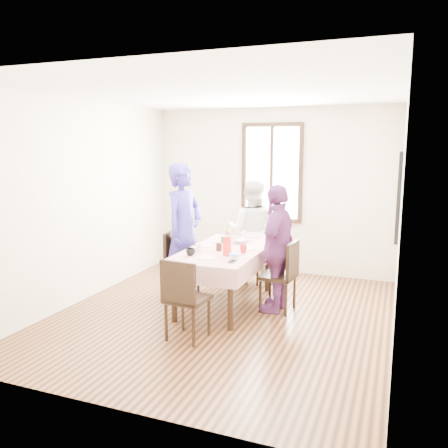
# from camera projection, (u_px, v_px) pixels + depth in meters

# --- Properties ---
(ground) EXTENTS (4.50, 4.50, 0.00)m
(ground) POSITION_uv_depth(u_px,v_px,m) (223.00, 315.00, 5.74)
(ground) COLOR black
(ground) RESTS_ON ground
(back_wall) EXTENTS (4.00, 0.00, 4.00)m
(back_wall) POSITION_uv_depth(u_px,v_px,m) (272.00, 191.00, 7.59)
(back_wall) COLOR beige
(back_wall) RESTS_ON ground
(right_wall) EXTENTS (0.00, 4.50, 4.50)m
(right_wall) POSITION_uv_depth(u_px,v_px,m) (400.00, 217.00, 4.81)
(right_wall) COLOR beige
(right_wall) RESTS_ON ground
(window_frame) EXTENTS (1.02, 0.06, 1.62)m
(window_frame) POSITION_uv_depth(u_px,v_px,m) (272.00, 173.00, 7.52)
(window_frame) COLOR black
(window_frame) RESTS_ON back_wall
(window_pane) EXTENTS (0.90, 0.02, 1.50)m
(window_pane) POSITION_uv_depth(u_px,v_px,m) (272.00, 173.00, 7.53)
(window_pane) COLOR white
(window_pane) RESTS_ON back_wall
(art_poster) EXTENTS (0.04, 0.76, 0.96)m
(art_poster) POSITION_uv_depth(u_px,v_px,m) (399.00, 195.00, 5.06)
(art_poster) COLOR red
(art_poster) RESTS_ON right_wall
(dining_table) EXTENTS (0.84, 1.67, 0.75)m
(dining_table) POSITION_uv_depth(u_px,v_px,m) (225.00, 277.00, 6.05)
(dining_table) COLOR black
(dining_table) RESTS_ON ground
(tablecloth) EXTENTS (0.96, 1.79, 0.01)m
(tablecloth) POSITION_uv_depth(u_px,v_px,m) (225.00, 249.00, 5.98)
(tablecloth) COLOR #610A12
(tablecloth) RESTS_ON dining_table
(chair_left) EXTENTS (0.47, 0.47, 0.91)m
(chair_left) POSITION_uv_depth(u_px,v_px,m) (183.00, 264.00, 6.43)
(chair_left) COLOR black
(chair_left) RESTS_ON ground
(chair_right) EXTENTS (0.46, 0.46, 0.91)m
(chair_right) POSITION_uv_depth(u_px,v_px,m) (278.00, 276.00, 5.84)
(chair_right) COLOR black
(chair_right) RESTS_ON ground
(chair_far) EXTENTS (0.46, 0.46, 0.91)m
(chair_far) POSITION_uv_depth(u_px,v_px,m) (252.00, 253.00, 7.09)
(chair_far) COLOR black
(chair_far) RESTS_ON ground
(chair_near) EXTENTS (0.46, 0.46, 0.91)m
(chair_near) POSITION_uv_depth(u_px,v_px,m) (188.00, 298.00, 4.98)
(chair_near) COLOR black
(chair_near) RESTS_ON ground
(person_left) EXTENTS (0.57, 0.75, 1.86)m
(person_left) POSITION_uv_depth(u_px,v_px,m) (184.00, 231.00, 6.34)
(person_left) COLOR #362C8B
(person_left) RESTS_ON ground
(person_far) EXTENTS (0.83, 0.68, 1.59)m
(person_far) POSITION_uv_depth(u_px,v_px,m) (252.00, 231.00, 7.02)
(person_far) COLOR white
(person_far) RESTS_ON ground
(person_right) EXTENTS (0.48, 0.98, 1.62)m
(person_right) POSITION_uv_depth(u_px,v_px,m) (277.00, 249.00, 5.78)
(person_right) COLOR #682E68
(person_right) RESTS_ON ground
(mug_black) EXTENTS (0.15, 0.15, 0.09)m
(mug_black) POSITION_uv_depth(u_px,v_px,m) (190.00, 252.00, 5.62)
(mug_black) COLOR black
(mug_black) RESTS_ON tablecloth
(mug_flag) EXTENTS (0.11, 0.11, 0.09)m
(mug_flag) POSITION_uv_depth(u_px,v_px,m) (243.00, 249.00, 5.77)
(mug_flag) COLOR red
(mug_flag) RESTS_ON tablecloth
(mug_green) EXTENTS (0.15, 0.15, 0.09)m
(mug_green) POSITION_uv_depth(u_px,v_px,m) (224.00, 240.00, 6.34)
(mug_green) COLOR #0C7226
(mug_green) RESTS_ON tablecloth
(serving_bowl) EXTENTS (0.22, 0.22, 0.05)m
(serving_bowl) POSITION_uv_depth(u_px,v_px,m) (241.00, 241.00, 6.34)
(serving_bowl) COLOR white
(serving_bowl) RESTS_ON tablecloth
(juice_carton) EXTENTS (0.08, 0.08, 0.24)m
(juice_carton) POSITION_uv_depth(u_px,v_px,m) (227.00, 246.00, 5.59)
(juice_carton) COLOR red
(juice_carton) RESTS_ON tablecloth
(butter_tub) EXTENTS (0.11, 0.11, 0.05)m
(butter_tub) POSITION_uv_depth(u_px,v_px,m) (234.00, 257.00, 5.43)
(butter_tub) COLOR white
(butter_tub) RESTS_ON tablecloth
(jam_jar) EXTENTS (0.07, 0.07, 0.10)m
(jam_jar) POSITION_uv_depth(u_px,v_px,m) (219.00, 247.00, 5.87)
(jam_jar) COLOR black
(jam_jar) RESTS_ON tablecloth
(drinking_glass) EXTENTS (0.08, 0.08, 0.11)m
(drinking_glass) POSITION_uv_depth(u_px,v_px,m) (198.00, 248.00, 5.79)
(drinking_glass) COLOR silver
(drinking_glass) RESTS_ON tablecloth
(smartphone) EXTENTS (0.07, 0.14, 0.01)m
(smartphone) POSITION_uv_depth(u_px,v_px,m) (232.00, 262.00, 5.31)
(smartphone) COLOR black
(smartphone) RESTS_ON tablecloth
(flower_vase) EXTENTS (0.07, 0.07, 0.15)m
(flower_vase) POSITION_uv_depth(u_px,v_px,m) (227.00, 242.00, 6.04)
(flower_vase) COLOR silver
(flower_vase) RESTS_ON tablecloth
(plate_left) EXTENTS (0.20, 0.20, 0.01)m
(plate_left) POSITION_uv_depth(u_px,v_px,m) (206.00, 245.00, 6.16)
(plate_left) COLOR white
(plate_left) RESTS_ON tablecloth
(plate_right) EXTENTS (0.20, 0.20, 0.01)m
(plate_right) POSITION_uv_depth(u_px,v_px,m) (248.00, 248.00, 5.99)
(plate_right) COLOR white
(plate_right) RESTS_ON tablecloth
(plate_far) EXTENTS (0.20, 0.20, 0.01)m
(plate_far) POSITION_uv_depth(u_px,v_px,m) (243.00, 240.00, 6.55)
(plate_far) COLOR white
(plate_far) RESTS_ON tablecloth
(plate_near) EXTENTS (0.20, 0.20, 0.01)m
(plate_near) POSITION_uv_depth(u_px,v_px,m) (207.00, 258.00, 5.48)
(plate_near) COLOR white
(plate_near) RESTS_ON tablecloth
(butter_lid) EXTENTS (0.12, 0.12, 0.01)m
(butter_lid) POSITION_uv_depth(u_px,v_px,m) (234.00, 254.00, 5.42)
(butter_lid) COLOR blue
(butter_lid) RESTS_ON butter_tub
(flower_bunch) EXTENTS (0.09, 0.09, 0.10)m
(flower_bunch) POSITION_uv_depth(u_px,v_px,m) (227.00, 233.00, 6.02)
(flower_bunch) COLOR yellow
(flower_bunch) RESTS_ON flower_vase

